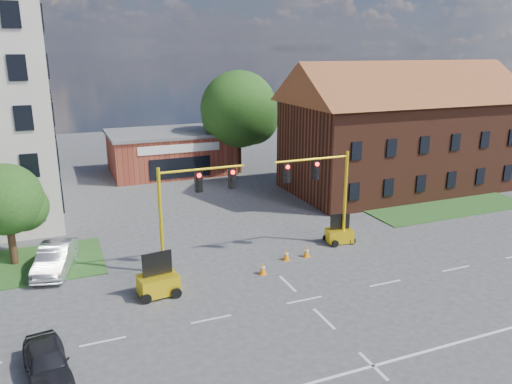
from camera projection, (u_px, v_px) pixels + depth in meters
ground at (305, 300)px, 25.62m from camera, size 120.00×120.00×0.00m
grass_verge_ne at (451, 208)px, 40.17m from camera, size 14.00×4.00×0.08m
lane_markings at (335, 329)px, 22.95m from camera, size 60.00×36.00×0.01m
brick_shop at (171, 152)px, 51.68m from camera, size 12.40×8.40×4.30m
townhouse_row at (402, 124)px, 44.76m from camera, size 21.00×11.00×11.50m
tree_large at (242, 112)px, 50.47m from camera, size 8.12×7.74×10.43m
tree_nw_front at (10, 202)px, 28.92m from camera, size 4.37×4.17×6.15m
signal_mast_west at (189, 204)px, 28.28m from camera, size 5.30×0.60×6.20m
signal_mast_east at (323, 189)px, 31.45m from camera, size 5.30×0.60×6.20m
trailer_west at (158, 282)px, 25.96m from camera, size 2.15×1.56×2.28m
trailer_east at (339, 234)px, 33.03m from camera, size 1.85×1.41×1.91m
cone_a at (263, 269)px, 28.46m from camera, size 0.40×0.40×0.70m
cone_b at (170, 276)px, 27.56m from camera, size 0.40×0.40×0.70m
cone_c at (307, 252)px, 30.85m from camera, size 0.40×0.40×0.70m
cone_d at (286, 255)px, 30.37m from camera, size 0.40×0.40×0.70m
pickup_white at (352, 190)px, 42.87m from camera, size 5.47×4.07×1.38m
sedan_dark at (47, 362)px, 19.43m from camera, size 2.07×4.12×1.35m
sedan_silver_front at (55, 258)px, 28.76m from camera, size 2.78×5.07×1.58m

